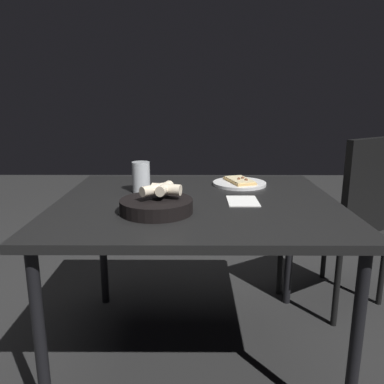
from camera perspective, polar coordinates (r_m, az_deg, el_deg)
ground at (r=1.88m, az=0.67°, el=-22.35°), size 8.00×8.00×0.00m
dining_table at (r=1.58m, az=0.74°, el=-3.09°), size 0.99×1.12×0.70m
pizza_plate at (r=1.84m, az=6.97°, el=1.35°), size 0.25×0.25×0.04m
bread_basket at (r=1.40m, az=-5.16°, el=-1.77°), size 0.26×0.26×0.10m
beer_glass at (r=1.69m, az=-7.45°, el=1.87°), size 0.08×0.08×0.13m
napkin at (r=1.55m, az=7.43°, el=-1.33°), size 0.16×0.12×0.00m
chair_near at (r=2.16m, az=22.04°, el=-2.95°), size 0.61×0.61×0.92m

